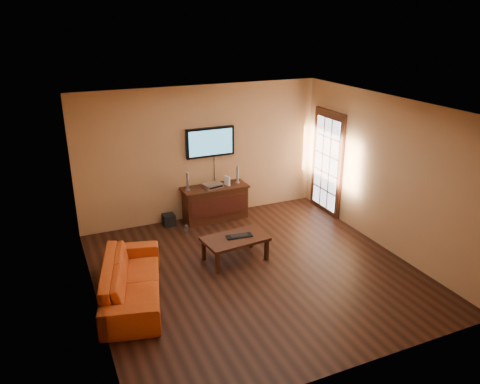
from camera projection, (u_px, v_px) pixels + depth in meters
ground_plane at (255, 271)px, 7.69m from camera, size 5.00×5.00×0.00m
room_walls at (240, 163)px, 7.62m from camera, size 5.00×5.00×5.00m
french_door at (327, 164)px, 9.69m from camera, size 0.07×1.02×2.22m
media_console at (215, 203)px, 9.53m from camera, size 1.34×0.51×0.70m
television at (210, 142)px, 9.29m from camera, size 1.01×0.08×0.60m
coffee_table at (235, 240)px, 7.92m from camera, size 1.12×0.75×0.42m
sofa at (131, 274)px, 6.83m from camera, size 1.06×2.12×0.80m
speaker_left at (188, 182)px, 9.17m from camera, size 0.10×0.10×0.36m
speaker_right at (238, 175)px, 9.58m from camera, size 0.10×0.10×0.35m
av_receiver at (213, 185)px, 9.35m from camera, size 0.40×0.32×0.08m
game_console at (227, 181)px, 9.45m from camera, size 0.08×0.15×0.19m
subwoofer at (169, 220)px, 9.32m from camera, size 0.24×0.24×0.23m
bottle at (186, 229)px, 8.97m from camera, size 0.07×0.07×0.20m
keyboard at (239, 236)px, 7.93m from camera, size 0.46×0.21×0.03m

